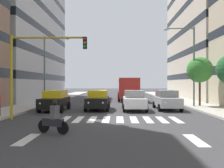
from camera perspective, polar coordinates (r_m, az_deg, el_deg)
ground_plane at (r=15.56m, az=0.25°, el=-8.50°), size 180.00×180.00×0.00m
building_left_block_0 at (r=41.01m, az=22.80°, el=16.00°), size 9.27×20.37×27.04m
building_right_block_0 at (r=39.26m, az=-21.67°, el=11.16°), size 9.27×22.80×19.64m
crosswalk_markings at (r=15.56m, az=0.25°, el=-8.49°), size 8.55×2.80×0.01m
lane_arrow_0 at (r=10.65m, az=19.37°, el=-12.56°), size 0.50×2.20×0.01m
lane_arrow_1 at (r=10.83m, az=-19.65°, el=-12.35°), size 0.50×2.20×0.01m
car_0 at (r=21.78m, az=12.98°, el=-3.67°), size 2.02×4.44×1.72m
car_1 at (r=20.82m, az=5.31°, el=-3.84°), size 2.02×4.44×1.72m
car_2 at (r=21.13m, az=-3.39°, el=-3.78°), size 2.02×4.44×1.72m
car_3 at (r=21.02m, az=-13.49°, el=-3.81°), size 2.02×4.44×1.72m
bus_behind_traffic at (r=33.33m, az=3.79°, el=-0.64°), size 2.78×10.50×3.00m
motorcycle_with_rider at (r=11.59m, az=-13.83°, el=-8.29°), size 1.61×0.74×1.57m
traffic_light_gantry at (r=16.27m, az=-18.25°, el=5.11°), size 5.01×0.36×5.50m
street_lamp_left at (r=24.00m, az=17.99°, el=5.97°), size 3.01×0.28×7.59m
street_lamp_right at (r=26.71m, az=-14.96°, el=4.98°), size 2.85×0.28×7.27m
street_tree_1 at (r=24.71m, az=20.29°, el=3.17°), size 2.49×2.49×4.75m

